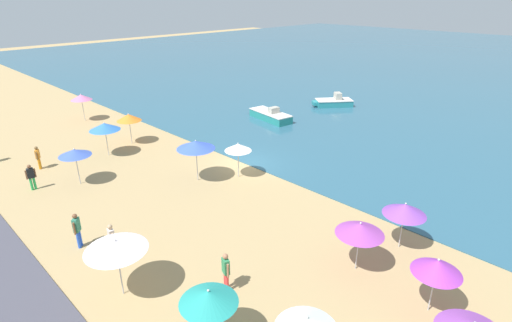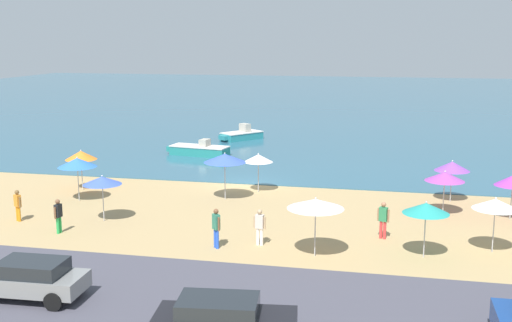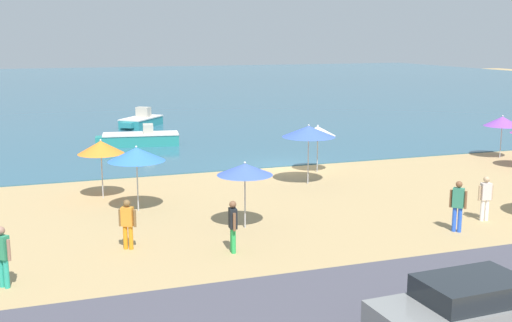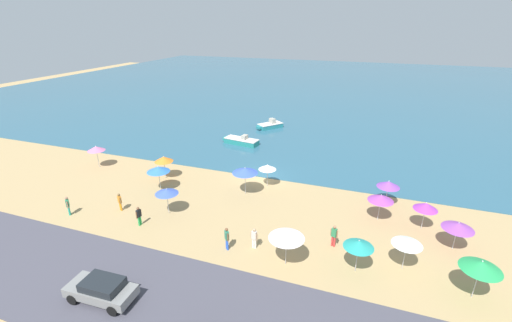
% 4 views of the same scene
% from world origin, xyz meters
% --- Properties ---
extents(ground_plane, '(160.00, 160.00, 0.00)m').
position_xyz_m(ground_plane, '(0.00, 0.00, 0.00)').
color(ground_plane, tan).
extents(sea, '(150.00, 110.00, 0.05)m').
position_xyz_m(sea, '(0.00, 55.00, 0.03)').
color(sea, '#2E5E75').
rests_on(sea, ground_plane).
extents(beach_umbrella_0, '(1.92, 1.92, 2.35)m').
position_xyz_m(beach_umbrella_0, '(-5.09, -9.35, 2.07)').
color(beach_umbrella_0, '#B2B2B7').
rests_on(beach_umbrella_0, ground_plane).
extents(beach_umbrella_1, '(2.37, 2.37, 2.70)m').
position_xyz_m(beach_umbrella_1, '(-0.28, -3.88, 2.38)').
color(beach_umbrella_1, '#B2B2B7').
rests_on(beach_umbrella_1, ground_plane).
extents(beach_umbrella_3, '(1.94, 1.94, 2.35)m').
position_xyz_m(beach_umbrella_3, '(12.15, -1.66, 2.02)').
color(beach_umbrella_3, '#B2B2B7').
rests_on(beach_umbrella_3, ground_plane).
extents(beach_umbrella_9, '(2.16, 2.16, 2.52)m').
position_xyz_m(beach_umbrella_9, '(-8.23, -5.91, 2.19)').
color(beach_umbrella_9, '#B2B2B7').
rests_on(beach_umbrella_9, ground_plane).
extents(beach_umbrella_12, '(1.72, 1.72, 2.34)m').
position_xyz_m(beach_umbrella_12, '(1.18, -1.71, 2.03)').
color(beach_umbrella_12, '#B2B2B7').
rests_on(beach_umbrella_12, ground_plane).
extents(beach_umbrella_13, '(1.88, 1.88, 2.45)m').
position_xyz_m(beach_umbrella_13, '(-9.28, -3.46, 2.11)').
color(beach_umbrella_13, '#B2B2B7').
rests_on(beach_umbrella_13, ground_plane).
extents(bather_1, '(0.57, 0.27, 1.63)m').
position_xyz_m(bather_1, '(3.32, -11.38, 0.91)').
color(bather_1, white).
rests_on(bather_1, ground_plane).
extents(bather_2, '(0.42, 0.44, 1.77)m').
position_xyz_m(bather_2, '(1.56, -12.17, 0.99)').
color(bather_2, blue).
rests_on(bather_2, ground_plane).
extents(bather_3, '(0.26, 0.57, 1.63)m').
position_xyz_m(bather_3, '(-6.25, -11.66, 0.91)').
color(bather_3, green).
rests_on(bather_3, ground_plane).
extents(bather_4, '(0.43, 0.43, 1.68)m').
position_xyz_m(bather_4, '(-12.79, -12.33, 0.94)').
color(bather_4, teal).
rests_on(bather_4, ground_plane).
extents(bather_5, '(0.51, 0.37, 1.59)m').
position_xyz_m(bather_5, '(-9.24, -10.29, 0.89)').
color(bather_5, orange).
rests_on(bather_5, ground_plane).
extents(parked_car_3, '(4.09, 1.96, 1.39)m').
position_xyz_m(parked_car_3, '(-3.30, -18.97, 0.80)').
color(parked_car_3, gray).
rests_on(parked_car_3, coastal_road).
extents(skiff_nearshore, '(5.04, 2.31, 1.28)m').
position_xyz_m(skiff_nearshore, '(-5.74, 8.71, 0.46)').
color(skiff_nearshore, teal).
rests_on(skiff_nearshore, sea).
extents(skiff_offshore, '(3.62, 4.00, 1.39)m').
position_xyz_m(skiff_offshore, '(-4.34, 16.85, 0.46)').
color(skiff_offshore, teal).
rests_on(skiff_offshore, sea).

